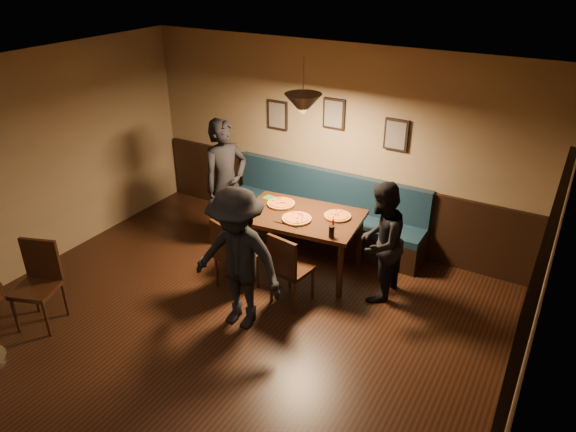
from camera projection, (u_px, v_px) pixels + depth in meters
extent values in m
plane|color=black|center=(179.00, 375.00, 5.38)|extent=(7.00, 7.00, 0.00)
plane|color=silver|center=(145.00, 104.00, 4.10)|extent=(7.00, 7.00, 0.00)
plane|color=#8C704F|center=(334.00, 144.00, 7.43)|extent=(6.00, 0.00, 6.00)
plane|color=#8C704F|center=(519.00, 381.00, 3.40)|extent=(0.00, 7.00, 7.00)
cube|color=black|center=(330.00, 203.00, 7.82)|extent=(5.88, 0.06, 1.00)
cube|color=black|center=(527.00, 324.00, 3.76)|extent=(0.06, 2.56, 1.86)
plane|color=black|center=(523.00, 322.00, 3.77)|extent=(0.00, 2.40, 2.40)
cube|color=black|center=(278.00, 115.00, 7.67)|extent=(0.32, 0.04, 0.42)
cube|color=black|center=(334.00, 114.00, 7.20)|extent=(0.32, 0.04, 0.42)
cube|color=black|center=(396.00, 135.00, 6.87)|extent=(0.32, 0.04, 0.42)
cone|color=black|center=(303.00, 105.00, 6.13)|extent=(0.44, 0.44, 0.25)
cube|color=black|center=(301.00, 242.00, 6.97)|extent=(1.61, 1.14, 0.81)
imported|color=black|center=(226.00, 184.00, 7.34)|extent=(0.66, 0.80, 1.87)
imported|color=black|center=(380.00, 242.00, 6.27)|extent=(0.58, 0.74, 1.51)
imported|color=black|center=(238.00, 260.00, 5.76)|extent=(1.10, 0.64, 1.69)
cylinder|color=gold|center=(281.00, 204.00, 7.03)|extent=(0.47, 0.47, 0.04)
cylinder|color=#C76125|center=(297.00, 219.00, 6.65)|extent=(0.46, 0.46, 0.04)
cylinder|color=gold|center=(338.00, 216.00, 6.72)|extent=(0.38, 0.38, 0.04)
cylinder|color=black|center=(331.00, 232.00, 6.24)|extent=(0.08, 0.08, 0.15)
cylinder|color=#A00514|center=(333.00, 223.00, 6.46)|extent=(0.04, 0.04, 0.12)
cube|color=#1B681E|center=(269.00, 198.00, 7.24)|extent=(0.15, 0.15, 0.01)
cube|color=#1B652F|center=(254.00, 214.00, 6.80)|extent=(0.17, 0.17, 0.01)
cube|color=silver|center=(286.00, 225.00, 6.55)|extent=(0.21, 0.03, 0.00)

